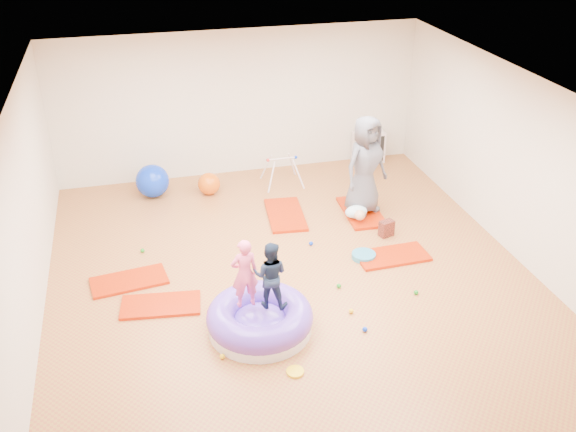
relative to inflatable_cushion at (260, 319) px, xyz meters
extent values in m
cube|color=#A67533|center=(0.72, 1.04, -0.17)|extent=(7.00, 8.00, 0.01)
cube|color=white|center=(0.72, 1.04, 2.63)|extent=(7.00, 8.00, 0.01)
cube|color=beige|center=(0.72, 5.04, 1.23)|extent=(7.00, 0.01, 2.80)
cube|color=beige|center=(0.72, -2.96, 1.23)|extent=(7.00, 0.01, 2.80)
cube|color=beige|center=(-2.78, 1.04, 1.23)|extent=(0.01, 8.00, 2.80)
cube|color=beige|center=(4.22, 1.04, 1.23)|extent=(0.01, 8.00, 2.80)
cube|color=#C52800|center=(-1.22, 0.84, -0.15)|extent=(1.14, 0.68, 0.05)
cube|color=#C52800|center=(-1.62, 1.56, -0.15)|extent=(1.15, 0.68, 0.05)
cube|color=#C52800|center=(1.10, 2.96, -0.15)|extent=(0.72, 1.27, 0.05)
cube|color=#C52800|center=(2.37, 1.23, -0.15)|extent=(1.13, 0.59, 0.05)
cube|color=#C52800|center=(2.42, 2.73, -0.15)|extent=(0.66, 1.23, 0.05)
cylinder|color=white|center=(0.00, 0.00, -0.09)|extent=(1.35, 1.35, 0.15)
torus|color=#673DC9|center=(0.00, 0.00, 0.05)|extent=(1.39, 1.39, 0.37)
ellipsoid|color=#673DC9|center=(0.00, 0.00, -0.04)|extent=(0.74, 0.74, 0.33)
imported|color=#FF5987|center=(-0.16, 0.12, 0.72)|extent=(0.37, 0.26, 0.97)
imported|color=#19253D|center=(0.15, 0.03, 0.69)|extent=(0.55, 0.49, 0.92)
imported|color=#55545C|center=(2.44, 2.74, 0.74)|extent=(0.99, 0.83, 1.72)
ellipsoid|color=#C6F0FF|center=(2.23, 2.51, -0.01)|extent=(0.39, 0.25, 0.22)
sphere|color=#EDB485|center=(2.23, 2.34, 0.02)|extent=(0.18, 0.18, 0.18)
sphere|color=#0C33D6|center=(1.32, -0.38, -0.14)|extent=(0.07, 0.07, 0.07)
sphere|color=#1B821A|center=(1.30, 0.65, -0.14)|extent=(0.07, 0.07, 0.07)
sphere|color=yellow|center=(-0.57, -0.44, -0.14)|extent=(0.07, 0.07, 0.07)
sphere|color=yellow|center=(1.28, 0.04, -0.14)|extent=(0.07, 0.07, 0.07)
sphere|color=#1B821A|center=(-1.38, 2.35, -0.14)|extent=(0.07, 0.07, 0.07)
sphere|color=yellow|center=(-0.12, 1.05, -0.14)|extent=(0.07, 0.07, 0.07)
sphere|color=#1B821A|center=(2.31, 0.22, -0.14)|extent=(0.07, 0.07, 0.07)
sphere|color=#0C33D6|center=(1.25, 1.90, -0.14)|extent=(0.07, 0.07, 0.07)
sphere|color=#0C33D6|center=(-1.06, 4.33, 0.13)|extent=(0.61, 0.61, 0.61)
sphere|color=#DF580B|center=(-0.05, 4.16, 0.03)|extent=(0.41, 0.41, 0.41)
cylinder|color=silver|center=(1.09, 3.97, 0.13)|extent=(0.21, 0.21, 0.56)
cylinder|color=silver|center=(1.09, 4.44, 0.13)|extent=(0.21, 0.21, 0.56)
cylinder|color=silver|center=(1.61, 3.97, 0.13)|extent=(0.21, 0.21, 0.56)
cylinder|color=silver|center=(1.61, 4.44, 0.13)|extent=(0.21, 0.21, 0.56)
cylinder|color=silver|center=(1.35, 4.20, 0.37)|extent=(0.54, 0.03, 0.03)
sphere|color=red|center=(1.08, 4.20, 0.37)|extent=(0.06, 0.06, 0.06)
sphere|color=#0C33D6|center=(1.62, 4.20, 0.37)|extent=(0.06, 0.06, 0.06)
cube|color=silver|center=(3.33, 4.84, 0.15)|extent=(0.64, 0.31, 0.64)
cube|color=black|center=(3.33, 4.69, 0.15)|extent=(0.55, 0.02, 0.55)
cube|color=silver|center=(3.33, 4.79, 0.15)|extent=(0.02, 0.22, 0.56)
cube|color=silver|center=(3.33, 4.79, 0.15)|extent=(0.56, 0.22, 0.02)
cylinder|color=teal|center=(1.93, 1.32, -0.13)|extent=(0.37, 0.37, 0.08)
cube|color=#9D331F|center=(2.53, 1.89, -0.03)|extent=(0.27, 0.21, 0.27)
cylinder|color=yellow|center=(0.23, -0.90, -0.15)|extent=(0.21, 0.21, 0.03)
camera|label=1|loc=(-1.32, -6.56, 5.14)|focal=40.00mm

